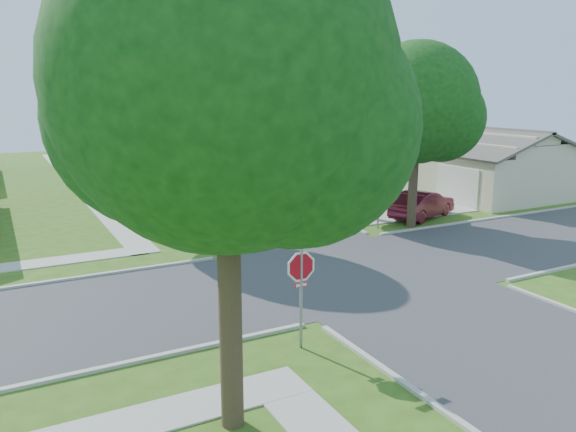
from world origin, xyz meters
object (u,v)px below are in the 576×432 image
(stop_sign_sw, at_px, (301,271))
(tree_w_near, at_px, (152,97))
(house_ne_far, at_px, (319,144))
(tree_ne_corner, at_px, (418,108))
(tree_e_far, at_px, (185,96))
(tree_w_far, at_px, (75,102))
(house_ne_near, at_px, (460,167))
(car_driveway, at_px, (422,204))
(tree_sw_corner, at_px, (228,97))
(car_curb_west, at_px, (81,149))
(stop_sign_ne, at_px, (379,186))
(tree_w_mid, at_px, (103,89))
(car_curb_east, at_px, (187,170))
(tree_e_mid, at_px, (241,93))
(tree_e_near, at_px, (332,105))

(stop_sign_sw, height_order, tree_w_near, tree_w_near)
(stop_sign_sw, bearing_deg, house_ne_far, 58.45)
(stop_sign_sw, distance_m, tree_ne_corner, 14.64)
(tree_e_far, bearing_deg, tree_w_far, -180.00)
(house_ne_near, bearing_deg, car_driveway, -145.18)
(tree_e_far, height_order, tree_sw_corner, tree_sw_corner)
(house_ne_near, bearing_deg, car_curb_west, 120.08)
(stop_sign_ne, height_order, tree_w_mid, tree_w_mid)
(car_driveway, height_order, car_curb_east, car_curb_east)
(car_curb_west, bearing_deg, tree_w_near, 91.65)
(tree_w_near, height_order, car_driveway, tree_w_near)
(tree_w_far, bearing_deg, tree_e_mid, -54.10)
(tree_e_far, bearing_deg, car_curb_east, -107.79)
(tree_w_near, bearing_deg, tree_sw_corner, -99.90)
(tree_w_near, xyz_separation_m, car_driveway, (12.73, -3.51, -5.40))
(stop_sign_sw, height_order, car_driveway, stop_sign_sw)
(tree_e_mid, distance_m, tree_w_mid, 9.40)
(tree_e_far, distance_m, tree_sw_corner, 42.77)
(stop_sign_ne, height_order, house_ne_far, house_ne_far)
(tree_w_far, bearing_deg, stop_sign_ne, -72.30)
(tree_e_near, distance_m, house_ne_far, 23.30)
(house_ne_near, height_order, car_curb_east, house_ne_near)
(tree_sw_corner, height_order, car_curb_west, tree_sw_corner)
(tree_e_near, relative_size, tree_e_mid, 0.90)
(tree_w_far, height_order, tree_ne_corner, tree_ne_corner)
(tree_e_mid, height_order, house_ne_far, tree_e_mid)
(tree_e_far, height_order, house_ne_near, tree_e_far)
(car_curb_west, bearing_deg, car_driveway, 110.30)
(stop_sign_ne, xyz_separation_m, tree_w_mid, (-9.34, 16.31, 4.46))
(tree_e_near, xyz_separation_m, tree_w_near, (-9.40, 0.00, 0.47))
(tree_e_near, bearing_deg, tree_e_mid, 89.97)
(tree_w_far, height_order, house_ne_near, tree_w_far)
(tree_e_far, height_order, tree_ne_corner, tree_e_far)
(tree_w_mid, distance_m, tree_sw_corner, 28.14)
(house_ne_near, height_order, car_curb_west, house_ne_near)
(tree_sw_corner, xyz_separation_m, car_curb_west, (4.24, 51.12, -5.64))
(stop_sign_ne, relative_size, car_curb_east, 0.66)
(tree_e_mid, distance_m, car_curb_west, 25.09)
(house_ne_near, relative_size, car_curb_west, 3.19)
(tree_w_mid, distance_m, car_curb_west, 23.90)
(tree_e_mid, height_order, house_ne_near, tree_e_mid)
(tree_e_near, distance_m, house_ne_near, 12.14)
(stop_sign_sw, bearing_deg, tree_w_near, 89.77)
(stop_sign_sw, distance_m, tree_w_far, 38.86)
(stop_sign_ne, relative_size, car_curb_west, 0.70)
(tree_e_far, height_order, tree_w_mid, tree_w_mid)
(tree_w_mid, xyz_separation_m, house_ne_near, (20.63, -10.01, -4.97))
(tree_w_near, bearing_deg, tree_ne_corner, -23.56)
(car_driveway, bearing_deg, tree_e_near, 23.02)
(tree_e_near, relative_size, tree_w_mid, 0.87)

